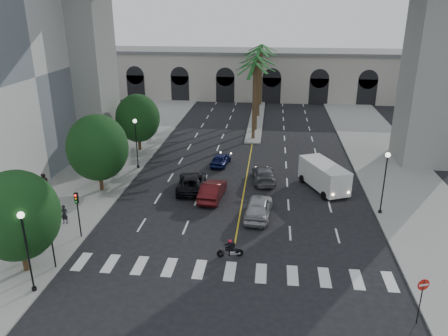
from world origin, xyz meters
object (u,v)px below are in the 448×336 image
at_px(traffic_signal_far, 78,207).
at_px(car_a, 258,207).
at_px(cargo_van, 324,175).
at_px(do_not_enter_sign, 422,292).
at_px(car_b, 213,190).
at_px(lamp_post_left_near, 26,245).
at_px(car_e, 221,159).
at_px(lamp_post_left_far, 136,139).
at_px(lamp_post_right, 385,178).
at_px(motorcycle_rider, 231,249).
at_px(traffic_signal_near, 51,235).
at_px(car_d, 264,174).
at_px(pedestrian_a, 64,214).
at_px(car_c, 192,182).
at_px(pedestrian_b, 44,183).

distance_m(traffic_signal_far, car_a, 13.82).
relative_size(cargo_van, do_not_enter_sign, 2.23).
distance_m(car_a, cargo_van, 8.52).
height_order(car_a, car_b, car_a).
distance_m(lamp_post_left_near, car_e, 24.76).
bearing_deg(cargo_van, lamp_post_left_far, 145.66).
bearing_deg(lamp_post_right, motorcycle_rider, -146.08).
bearing_deg(lamp_post_left_far, do_not_enter_sign, -44.10).
relative_size(lamp_post_left_far, cargo_van, 0.85).
distance_m(lamp_post_left_far, car_e, 9.06).
height_order(traffic_signal_near, car_d, traffic_signal_near).
bearing_deg(car_b, traffic_signal_near, 59.26).
height_order(lamp_post_left_far, car_d, lamp_post_left_far).
bearing_deg(car_a, car_d, -86.67).
bearing_deg(pedestrian_a, car_c, 41.49).
relative_size(car_c, car_d, 1.08).
height_order(traffic_signal_near, motorcycle_rider, traffic_signal_near).
relative_size(car_b, cargo_van, 0.77).
distance_m(car_e, pedestrian_b, 17.56).
bearing_deg(traffic_signal_near, do_not_enter_sign, -7.13).
distance_m(lamp_post_left_far, car_d, 13.48).
height_order(lamp_post_left_far, do_not_enter_sign, lamp_post_left_far).
xyz_separation_m(car_a, pedestrian_a, (-14.88, -3.09, 0.07)).
bearing_deg(pedestrian_b, cargo_van, 21.34).
height_order(car_a, car_c, car_a).
xyz_separation_m(lamp_post_left_near, lamp_post_right, (22.80, 13.00, 0.00)).
height_order(pedestrian_b, do_not_enter_sign, do_not_enter_sign).
height_order(lamp_post_right, car_e, lamp_post_right).
distance_m(car_c, do_not_enter_sign, 22.53).
bearing_deg(car_a, cargo_van, -127.83).
distance_m(traffic_signal_near, traffic_signal_far, 4.00).
bearing_deg(pedestrian_b, lamp_post_left_far, 60.72).
bearing_deg(pedestrian_a, car_e, 53.70).
relative_size(lamp_post_left_near, traffic_signal_far, 1.47).
bearing_deg(car_b, traffic_signal_far, 47.82).
height_order(traffic_signal_far, car_c, traffic_signal_far).
distance_m(traffic_signal_near, car_c, 15.27).
bearing_deg(car_d, car_a, 81.68).
relative_size(lamp_post_left_far, traffic_signal_far, 1.47).
xyz_separation_m(traffic_signal_far, cargo_van, (18.57, 11.19, -1.11)).
distance_m(motorcycle_rider, car_b, 9.59).
height_order(cargo_van, pedestrian_b, cargo_van).
relative_size(car_a, car_b, 1.03).
bearing_deg(car_e, pedestrian_a, 63.39).
xyz_separation_m(car_a, pedestrian_b, (-19.34, 2.35, 0.21)).
bearing_deg(do_not_enter_sign, traffic_signal_far, 144.98).
bearing_deg(car_e, lamp_post_left_far, 22.80).
height_order(traffic_signal_near, traffic_signal_far, same).
bearing_deg(car_a, pedestrian_a, 16.65).
distance_m(lamp_post_left_near, lamp_post_right, 26.25).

